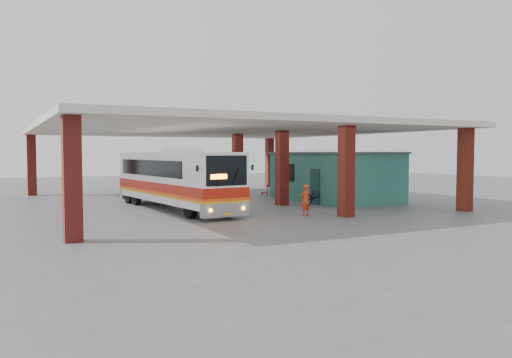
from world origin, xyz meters
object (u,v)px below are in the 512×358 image
at_px(pedestrian, 305,200).
at_px(red_chair, 266,190).
at_px(coach_bus, 175,179).
at_px(motorcycle, 316,196).

xyz_separation_m(pedestrian, red_chair, (3.60, 10.48, -0.36)).
height_order(coach_bus, motorcycle, coach_bus).
relative_size(coach_bus, motorcycle, 5.40).
bearing_deg(pedestrian, motorcycle, -142.93).
distance_m(pedestrian, red_chair, 11.09).
height_order(coach_bus, pedestrian, coach_bus).
xyz_separation_m(coach_bus, red_chair, (8.34, 4.96, -1.24)).
height_order(pedestrian, red_chair, pedestrian).
xyz_separation_m(motorcycle, pedestrian, (-3.21, -3.74, 0.20)).
xyz_separation_m(coach_bus, motorcycle, (7.94, -1.78, -1.08)).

